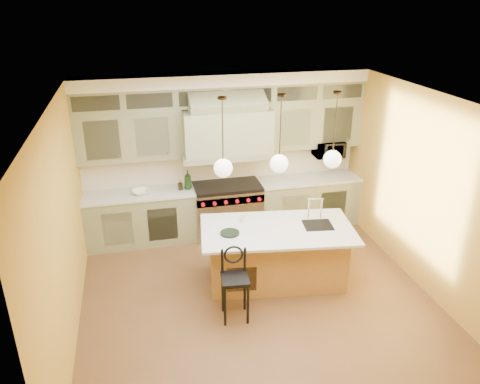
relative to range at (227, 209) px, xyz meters
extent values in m
plane|color=brown|center=(0.00, -2.14, -0.49)|extent=(5.00, 5.00, 0.00)
plane|color=white|center=(0.00, -2.14, 2.41)|extent=(5.00, 5.00, 0.00)
plane|color=gold|center=(0.00, 0.36, 0.96)|extent=(5.00, 0.00, 5.00)
plane|color=gold|center=(0.00, -4.64, 0.96)|extent=(5.00, 0.00, 5.00)
plane|color=gold|center=(-2.50, -2.14, 0.96)|extent=(0.00, 5.00, 5.00)
plane|color=gold|center=(2.50, -2.14, 0.96)|extent=(0.00, 5.00, 5.00)
cube|color=gray|center=(-1.55, 0.03, -0.04)|extent=(1.90, 0.65, 0.90)
cube|color=gray|center=(1.55, 0.03, -0.04)|extent=(1.90, 0.65, 0.90)
cube|color=silver|center=(-1.55, 0.03, 0.43)|extent=(1.90, 0.68, 0.04)
cube|color=silver|center=(1.55, 0.03, 0.43)|extent=(1.90, 0.68, 0.04)
cube|color=beige|center=(0.00, 0.34, 0.73)|extent=(5.00, 0.04, 0.56)
cube|color=gray|center=(-1.62, 0.18, 1.44)|extent=(1.75, 0.35, 0.85)
cube|color=gray|center=(1.62, 0.18, 1.44)|extent=(1.75, 0.35, 0.85)
cube|color=gray|center=(0.00, 0.01, 1.46)|extent=(1.50, 0.70, 0.75)
cube|color=#717656|center=(0.00, 0.01, 1.06)|extent=(1.60, 0.76, 0.10)
cube|color=#333833|center=(0.00, 0.18, 2.04)|extent=(5.00, 0.35, 0.35)
cube|color=white|center=(0.00, 0.16, 2.31)|extent=(5.00, 0.47, 0.20)
cube|color=silver|center=(0.00, 0.01, -0.04)|extent=(1.20, 0.70, 0.90)
cube|color=black|center=(0.00, 0.01, 0.44)|extent=(1.20, 0.70, 0.06)
cube|color=silver|center=(0.00, -0.31, 0.29)|extent=(1.20, 0.06, 0.14)
cube|color=olive|center=(0.40, -1.69, -0.05)|extent=(2.11, 1.22, 0.88)
cube|color=silver|center=(0.39, -1.74, 0.41)|extent=(2.39, 1.50, 0.04)
cube|color=black|center=(1.01, -1.78, 0.41)|extent=(0.48, 0.44, 0.05)
cylinder|color=black|center=(-0.58, -2.58, -0.19)|extent=(0.04, 0.04, 0.60)
cylinder|color=black|center=(-0.27, -2.61, -0.19)|extent=(0.04, 0.04, 0.60)
cylinder|color=black|center=(-0.55, -2.28, -0.19)|extent=(0.04, 0.04, 0.60)
cylinder|color=black|center=(-0.24, -2.31, -0.19)|extent=(0.04, 0.04, 0.60)
cube|color=black|center=(-0.41, -2.44, 0.13)|extent=(0.40, 0.40, 0.05)
torus|color=black|center=(-0.39, -2.29, 0.42)|extent=(0.27, 0.06, 0.26)
imported|color=black|center=(1.95, 0.11, 0.96)|extent=(0.54, 0.37, 0.30)
imported|color=#153314|center=(-0.70, 0.01, 0.63)|extent=(0.15, 0.15, 0.34)
imported|color=black|center=(-0.84, 0.01, 0.54)|extent=(0.08, 0.09, 0.17)
imported|color=white|center=(-1.51, -0.02, 0.49)|extent=(0.30, 0.30, 0.07)
imported|color=silver|center=(-0.06, -1.40, 0.48)|extent=(0.10, 0.10, 0.09)
cylinder|color=#2D2319|center=(-0.40, -1.69, 2.39)|extent=(0.12, 0.12, 0.03)
cylinder|color=#2D2319|center=(-0.40, -1.69, 1.95)|extent=(0.02, 0.02, 0.93)
sphere|color=white|center=(-0.40, -1.69, 1.43)|extent=(0.26, 0.26, 0.26)
cylinder|color=#2D2319|center=(0.40, -1.69, 2.39)|extent=(0.12, 0.12, 0.03)
cylinder|color=#2D2319|center=(0.40, -1.69, 1.95)|extent=(0.02, 0.02, 0.93)
sphere|color=white|center=(0.40, -1.69, 1.43)|extent=(0.26, 0.26, 0.26)
cylinder|color=#2D2319|center=(1.20, -1.69, 2.39)|extent=(0.12, 0.12, 0.03)
cylinder|color=#2D2319|center=(1.20, -1.69, 1.95)|extent=(0.02, 0.02, 0.93)
sphere|color=white|center=(1.20, -1.69, 1.43)|extent=(0.26, 0.26, 0.26)
camera|label=1|loc=(-1.55, -7.57, 3.65)|focal=35.00mm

